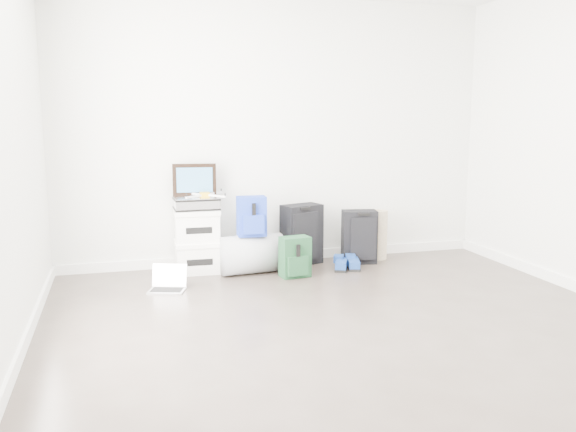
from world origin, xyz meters
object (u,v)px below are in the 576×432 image
object	(u,v)px
large_suitcase	(302,234)
carry_on	(359,237)
briefcase	(196,203)
laptop	(168,284)
duffel_bag	(251,254)
boxes_stack	(197,241)

from	to	relation	value
large_suitcase	carry_on	world-z (taller)	large_suitcase
briefcase	laptop	world-z (taller)	briefcase
duffel_bag	laptop	xyz separation A→B (m)	(-0.84, -0.37, -0.14)
briefcase	duffel_bag	xyz separation A→B (m)	(0.50, -0.19, -0.50)
briefcase	laptop	bearing A→B (deg)	-121.61
briefcase	duffel_bag	world-z (taller)	briefcase
duffel_bag	carry_on	world-z (taller)	carry_on
boxes_stack	laptop	xyz separation A→B (m)	(-0.34, -0.56, -0.26)
duffel_bag	large_suitcase	distance (m)	0.64
briefcase	laptop	distance (m)	0.91
carry_on	boxes_stack	bearing A→B (deg)	-171.48
carry_on	laptop	xyz separation A→B (m)	(-2.02, -0.48, -0.22)
briefcase	carry_on	xyz separation A→B (m)	(1.68, -0.08, -0.41)
large_suitcase	carry_on	distance (m)	0.61
duffel_bag	large_suitcase	bearing A→B (deg)	15.66
briefcase	laptop	size ratio (longest dim) A/B	1.15
laptop	duffel_bag	bearing A→B (deg)	42.73
duffel_bag	boxes_stack	bearing A→B (deg)	153.67
duffel_bag	carry_on	distance (m)	1.18
briefcase	large_suitcase	xyz separation A→B (m)	(1.09, 0.05, -0.37)
large_suitcase	laptop	distance (m)	1.57
large_suitcase	briefcase	bearing A→B (deg)	164.94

